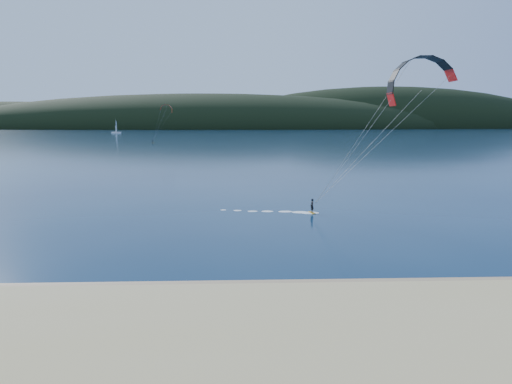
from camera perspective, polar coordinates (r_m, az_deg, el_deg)
ground at (r=23.56m, az=-7.53°, el=-15.97°), size 1800.00×1800.00×0.00m
wet_sand at (r=27.68m, az=-6.65°, el=-11.99°), size 220.00×2.50×0.10m
headland at (r=766.65m, az=-2.28°, el=8.01°), size 1200.00×310.00×140.00m
kitesurfer_near at (r=47.28m, az=19.17°, el=11.24°), size 23.89×7.44×16.58m
kitesurfer_far at (r=217.72m, az=-11.27°, el=9.93°), size 11.52×7.59×17.62m
sailboat at (r=433.64m, az=-17.18°, el=7.19°), size 8.65×5.59×12.34m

